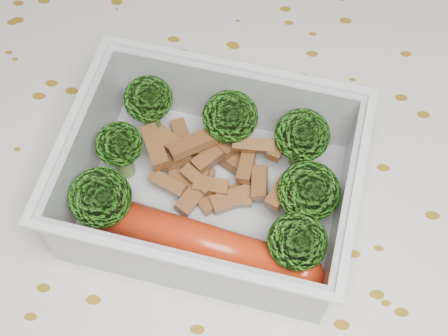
{
  "coord_description": "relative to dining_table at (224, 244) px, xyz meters",
  "views": [
    {
      "loc": [
        0.02,
        -0.19,
        1.13
      ],
      "look_at": [
        -0.0,
        0.01,
        0.78
      ],
      "focal_mm": 50.0,
      "sensor_mm": 36.0,
      "label": 1
    }
  ],
  "objects": [
    {
      "name": "tablecloth",
      "position": [
        0.0,
        0.0,
        0.05
      ],
      "size": [
        1.46,
        0.96,
        0.19
      ],
      "color": "silver",
      "rests_on": "dining_table"
    },
    {
      "name": "sausage",
      "position": [
        -0.01,
        -0.04,
        0.11
      ],
      "size": [
        0.15,
        0.05,
        0.03
      ],
      "color": "red",
      "rests_on": "lunch_container"
    },
    {
      "name": "lunch_container",
      "position": [
        -0.01,
        -0.01,
        0.11
      ],
      "size": [
        0.2,
        0.17,
        0.06
      ],
      "color": "silver",
      "rests_on": "tablecloth"
    },
    {
      "name": "dining_table",
      "position": [
        0.0,
        0.0,
        0.0
      ],
      "size": [
        1.4,
        0.9,
        0.75
      ],
      "color": "brown",
      "rests_on": "ground"
    },
    {
      "name": "meat_pile",
      "position": [
        -0.01,
        0.01,
        0.11
      ],
      "size": [
        0.1,
        0.07,
        0.03
      ],
      "color": "brown",
      "rests_on": "lunch_container"
    },
    {
      "name": "broccoli_florets",
      "position": [
        -0.0,
        0.0,
        0.13
      ],
      "size": [
        0.16,
        0.13,
        0.05
      ],
      "color": "#608C3F",
      "rests_on": "lunch_container"
    }
  ]
}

